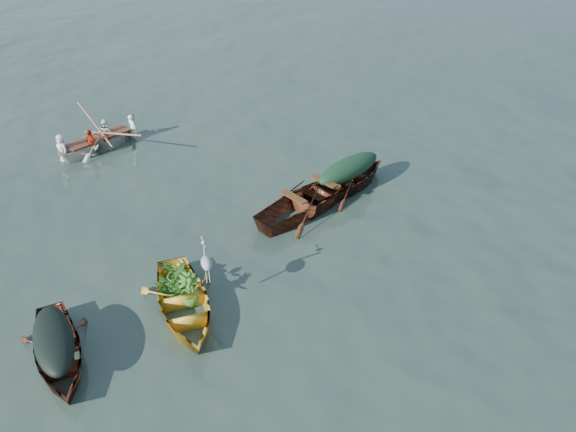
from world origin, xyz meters
name	(u,v)px	position (x,y,z in m)	size (l,w,h in m)	color
ground	(342,297)	(0.00, 0.00, 0.00)	(140.00, 140.00, 0.00)	#2C3D33
yellow_dinghy	(185,313)	(-3.18, 0.49, 0.00)	(1.49, 3.44, 0.94)	gold
dark_covered_boat	(61,361)	(-5.52, -0.06, 0.00)	(1.23, 3.32, 0.80)	#552413
green_tarp_boat	(347,190)	(1.72, 3.89, 0.00)	(1.23, 3.97, 0.90)	#552314
open_wooden_boat	(309,211)	(0.41, 3.24, 0.00)	(1.40, 4.49, 1.05)	maroon
rowed_boat	(101,148)	(-4.51, 8.37, 0.00)	(1.06, 3.55, 0.80)	white
dark_tarp_cover	(53,338)	(-5.52, -0.06, 0.60)	(0.68, 1.82, 0.40)	black
green_tarp_cover	(349,167)	(1.72, 3.89, 0.71)	(0.68, 2.18, 0.52)	#13301D
thwart_benches	(309,192)	(0.41, 3.24, 0.55)	(0.84, 2.24, 0.04)	#462910
heron	(207,270)	(-2.63, 0.57, 0.93)	(0.28, 0.40, 0.92)	#9CA0A5
dinghy_weeds	(176,266)	(-3.18, 1.04, 0.77)	(0.70, 0.90, 0.60)	#2E651A
rowers	(96,125)	(-4.51, 8.37, 0.78)	(0.96, 2.48, 0.76)	white
oars	(98,136)	(-4.51, 8.37, 0.43)	(2.60, 0.60, 0.06)	#945D38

